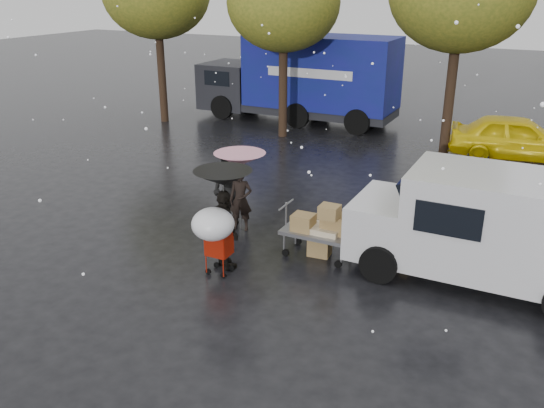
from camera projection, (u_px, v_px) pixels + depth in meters
The scene contains 13 objects.
ground at pixel (226, 262), 12.11m from camera, with size 90.00×90.00×0.00m, color black.
person_pink at pixel (241, 200), 13.45m from camera, with size 0.55×0.36×1.50m, color black.
person_middle at pixel (229, 189), 13.73m from camera, with size 0.87×0.68×1.79m, color black.
person_black at pixel (225, 230), 11.58m from camera, with size 0.99×0.41×1.70m, color black.
umbrella_pink at pixel (240, 159), 13.08m from camera, with size 1.19×1.19×1.89m.
umbrella_black at pixel (223, 178), 11.18m from camera, with size 1.16×1.16×2.11m.
vendor_cart at pixel (322, 226), 12.10m from camera, with size 1.52×0.80×1.27m.
shopping_cart at pixel (214, 228), 11.16m from camera, with size 0.84×0.84×1.46m.
white_van at pixel (489, 226), 10.98m from camera, with size 4.91×2.18×2.20m.
blue_truck at pixel (302, 79), 23.56m from camera, with size 8.30×2.60×3.50m.
box_ground_near at pixel (320, 246), 12.37m from camera, with size 0.46×0.37×0.42m, color olive.
box_ground_far at pixel (400, 258), 11.88m from camera, with size 0.48×0.37×0.37m, color olive.
yellow_taxi at pixel (517, 138), 18.82m from camera, with size 1.72×4.28×1.46m, color yellow.
Camera 1 is at (5.72, -9.24, 5.56)m, focal length 38.00 mm.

